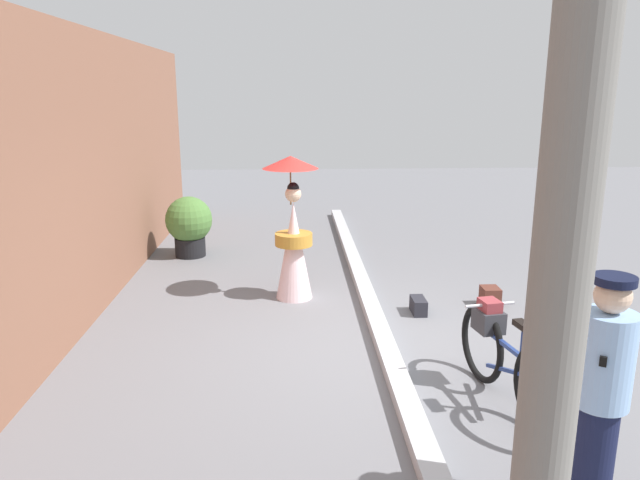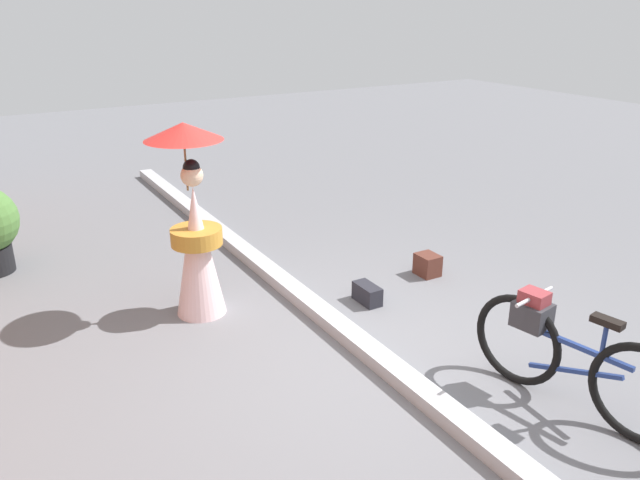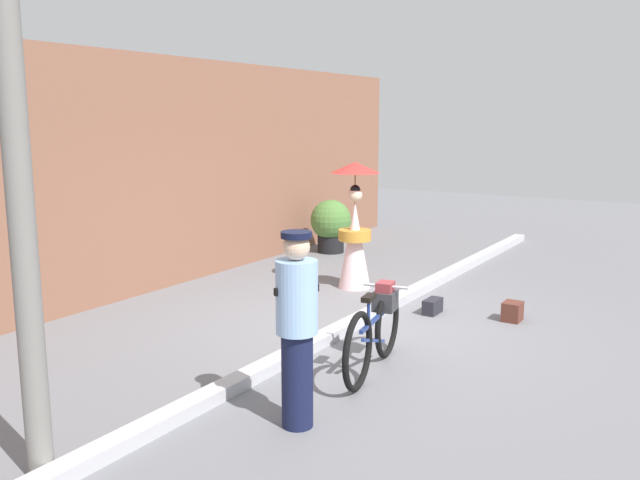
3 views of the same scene
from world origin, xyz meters
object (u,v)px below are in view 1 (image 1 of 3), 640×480
(bicycle_near_officer, at_px, (505,355))
(potted_plant_by_door, at_px, (190,224))
(person_officer, at_px, (600,394))
(utility_pole, at_px, (569,194))
(backpack_spare, at_px, (419,305))
(backpack_on_pavement, at_px, (491,296))
(person_with_parasol, at_px, (293,231))

(bicycle_near_officer, relative_size, potted_plant_by_door, 1.70)
(person_officer, relative_size, utility_pole, 0.34)
(person_officer, bearing_deg, backpack_spare, 5.23)
(potted_plant_by_door, height_order, backpack_spare, potted_plant_by_door)
(potted_plant_by_door, relative_size, backpack_spare, 3.01)
(bicycle_near_officer, xyz_separation_m, person_officer, (-1.47, -0.04, 0.43))
(bicycle_near_officer, xyz_separation_m, backpack_on_pavement, (2.40, -0.69, -0.31))
(person_officer, height_order, backpack_spare, person_officer)
(bicycle_near_officer, height_order, backpack_spare, bicycle_near_officer)
(person_with_parasol, distance_m, backpack_spare, 1.86)
(backpack_spare, bearing_deg, utility_pole, 171.65)
(potted_plant_by_door, bearing_deg, person_officer, -151.04)
(person_officer, height_order, utility_pole, utility_pole)
(backpack_spare, bearing_deg, potted_plant_by_door, 49.00)
(backpack_on_pavement, bearing_deg, utility_pole, 162.34)
(utility_pole, bearing_deg, potted_plant_by_door, 16.98)
(bicycle_near_officer, distance_m, person_with_parasol, 3.41)
(bicycle_near_officer, bearing_deg, utility_pole, 161.02)
(person_officer, bearing_deg, backpack_on_pavement, -9.43)
(person_with_parasol, height_order, potted_plant_by_door, person_with_parasol)
(backpack_spare, height_order, utility_pole, utility_pole)
(person_with_parasol, relative_size, backpack_spare, 5.65)
(bicycle_near_officer, xyz_separation_m, backpack_spare, (2.17, 0.29, -0.34))
(utility_pole, bearing_deg, backpack_spare, -8.35)
(person_with_parasol, xyz_separation_m, utility_pole, (-5.92, -0.77, 1.50))
(backpack_on_pavement, bearing_deg, potted_plant_by_door, 58.46)
(potted_plant_by_door, bearing_deg, backpack_spare, -131.00)
(backpack_on_pavement, height_order, backpack_spare, backpack_on_pavement)
(person_with_parasol, bearing_deg, person_officer, -156.45)
(potted_plant_by_door, xyz_separation_m, backpack_on_pavement, (-2.59, -4.21, -0.42))
(backpack_on_pavement, xyz_separation_m, utility_pole, (-5.49, 1.75, 2.27))
(person_with_parasol, distance_m, utility_pole, 6.16)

